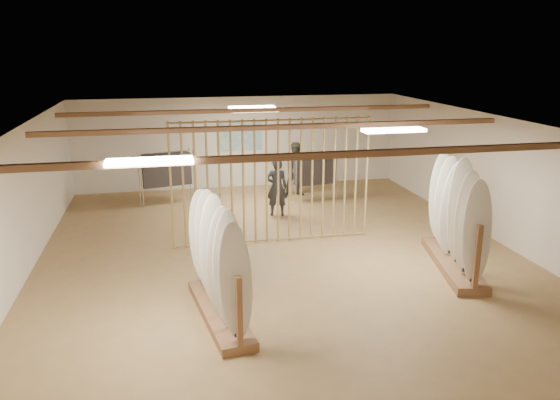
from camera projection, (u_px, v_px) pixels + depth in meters
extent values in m
plane|color=#A47F4F|center=(280.00, 254.00, 11.65)|extent=(12.00, 12.00, 0.00)
plane|color=gray|center=(280.00, 123.00, 10.89)|extent=(12.00, 12.00, 0.00)
plane|color=white|center=(239.00, 142.00, 16.91)|extent=(12.00, 0.00, 12.00)
plane|color=white|center=(402.00, 336.00, 5.63)|extent=(12.00, 0.00, 12.00)
plane|color=white|center=(21.00, 205.00, 10.26)|extent=(0.00, 12.00, 12.00)
plane|color=white|center=(497.00, 179.00, 12.28)|extent=(0.00, 12.00, 12.00)
cube|color=brown|center=(280.00, 127.00, 10.91)|extent=(9.50, 6.12, 0.10)
cube|color=white|center=(280.00, 126.00, 10.91)|extent=(1.20, 0.35, 0.06)
cylinder|color=tan|center=(171.00, 187.00, 11.58)|extent=(0.05, 0.05, 2.78)
cylinder|color=tan|center=(183.00, 186.00, 11.63)|extent=(0.05, 0.05, 2.78)
cylinder|color=tan|center=(196.00, 186.00, 11.68)|extent=(0.05, 0.05, 2.78)
cylinder|color=tan|center=(208.00, 185.00, 11.74)|extent=(0.05, 0.05, 2.78)
cylinder|color=tan|center=(220.00, 184.00, 11.79)|extent=(0.05, 0.05, 2.78)
cylinder|color=tan|center=(232.00, 184.00, 11.84)|extent=(0.05, 0.05, 2.78)
cylinder|color=tan|center=(243.00, 183.00, 11.89)|extent=(0.05, 0.05, 2.78)
cylinder|color=tan|center=(255.00, 183.00, 11.94)|extent=(0.05, 0.05, 2.78)
cylinder|color=tan|center=(267.00, 182.00, 12.00)|extent=(0.05, 0.05, 2.78)
cylinder|color=tan|center=(278.00, 181.00, 12.05)|extent=(0.05, 0.05, 2.78)
cylinder|color=tan|center=(290.00, 181.00, 12.10)|extent=(0.05, 0.05, 2.78)
cylinder|color=tan|center=(301.00, 180.00, 12.15)|extent=(0.05, 0.05, 2.78)
cylinder|color=tan|center=(312.00, 180.00, 12.21)|extent=(0.05, 0.05, 2.78)
cylinder|color=tan|center=(323.00, 179.00, 12.26)|extent=(0.05, 0.05, 2.78)
cylinder|color=tan|center=(334.00, 178.00, 12.31)|extent=(0.05, 0.05, 2.78)
cylinder|color=tan|center=(345.00, 178.00, 12.36)|extent=(0.05, 0.05, 2.78)
cylinder|color=tan|center=(356.00, 177.00, 12.41)|extent=(0.05, 0.05, 2.78)
cylinder|color=tan|center=(367.00, 177.00, 12.47)|extent=(0.05, 0.05, 2.78)
cube|color=teal|center=(239.00, 136.00, 16.84)|extent=(1.40, 0.03, 0.90)
cube|color=brown|center=(220.00, 313.00, 8.93)|extent=(0.90, 2.55, 0.15)
cylinder|color=black|center=(218.00, 260.00, 8.67)|extent=(0.36, 2.42, 0.01)
ellipsoid|color=white|center=(236.00, 281.00, 7.71)|extent=(0.49, 0.13, 1.86)
ellipsoid|color=white|center=(228.00, 270.00, 8.09)|extent=(0.49, 0.13, 1.86)
ellipsoid|color=silver|center=(221.00, 260.00, 8.46)|extent=(0.49, 0.13, 1.86)
ellipsoid|color=white|center=(215.00, 251.00, 8.84)|extent=(0.49, 0.13, 1.86)
ellipsoid|color=silver|center=(209.00, 243.00, 9.22)|extent=(0.49, 0.13, 1.86)
ellipsoid|color=white|center=(203.00, 235.00, 9.60)|extent=(0.49, 0.13, 1.86)
cube|color=brown|center=(452.00, 263.00, 10.94)|extent=(1.21, 2.80, 0.17)
cylinder|color=black|center=(457.00, 215.00, 10.66)|extent=(0.62, 2.62, 0.01)
ellipsoid|color=white|center=(477.00, 230.00, 9.51)|extent=(0.53, 0.18, 2.04)
ellipsoid|color=silver|center=(469.00, 222.00, 9.96)|extent=(0.53, 0.18, 2.04)
ellipsoid|color=white|center=(461.00, 214.00, 10.41)|extent=(0.53, 0.18, 2.04)
ellipsoid|color=white|center=(454.00, 207.00, 10.86)|extent=(0.53, 0.18, 2.04)
ellipsoid|color=white|center=(447.00, 201.00, 11.31)|extent=(0.53, 0.18, 2.04)
ellipsoid|color=white|center=(441.00, 195.00, 11.76)|extent=(0.53, 0.18, 2.04)
cylinder|color=silver|center=(165.00, 152.00, 14.86)|extent=(1.41, 0.36, 0.03)
cube|color=black|center=(166.00, 170.00, 14.99)|extent=(1.38, 0.66, 0.87)
cylinder|color=silver|center=(167.00, 178.00, 15.05)|extent=(0.03, 0.03, 1.54)
cylinder|color=silver|center=(315.00, 156.00, 15.31)|extent=(1.27, 0.18, 0.03)
cube|color=black|center=(315.00, 171.00, 15.43)|extent=(1.21, 0.46, 0.77)
cylinder|color=silver|center=(315.00, 178.00, 15.48)|extent=(0.03, 0.03, 1.36)
imported|color=#24262B|center=(277.00, 183.00, 14.10)|extent=(0.68, 0.52, 1.71)
imported|color=#353029|center=(297.00, 166.00, 15.97)|extent=(0.88, 0.69, 1.80)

